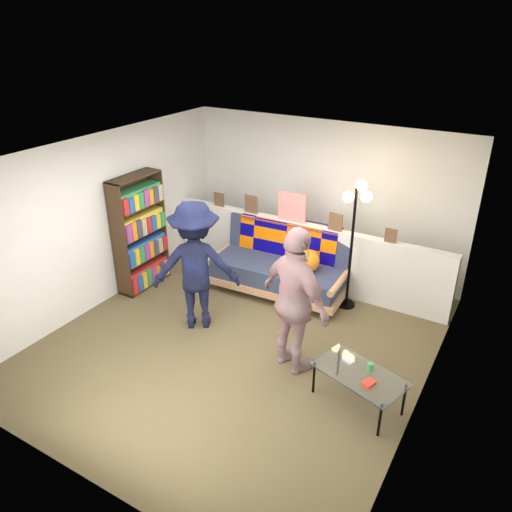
% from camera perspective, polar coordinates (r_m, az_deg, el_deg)
% --- Properties ---
extents(ground, '(5.00, 5.00, 0.00)m').
position_cam_1_polar(ground, '(6.51, -1.81, -9.68)').
color(ground, brown).
rests_on(ground, ground).
extents(room_shell, '(4.60, 5.05, 2.45)m').
position_cam_1_polar(room_shell, '(6.08, 0.34, 5.53)').
color(room_shell, silver).
rests_on(room_shell, ground).
extents(half_wall_ledge, '(4.45, 0.15, 1.00)m').
position_cam_1_polar(half_wall_ledge, '(7.63, 5.34, 0.24)').
color(half_wall_ledge, silver).
rests_on(half_wall_ledge, ground).
extents(ledge_decor, '(2.97, 0.02, 0.45)m').
position_cam_1_polar(ledge_decor, '(7.44, 3.91, 5.28)').
color(ledge_decor, brown).
rests_on(ledge_decor, half_wall_ledge).
extents(futon_sofa, '(2.11, 1.10, 0.89)m').
position_cam_1_polar(futon_sofa, '(7.47, 2.92, -1.02)').
color(futon_sofa, tan).
rests_on(futon_sofa, ground).
extents(bookshelf, '(0.29, 0.87, 1.74)m').
position_cam_1_polar(bookshelf, '(7.62, -13.12, 2.22)').
color(bookshelf, black).
rests_on(bookshelf, ground).
extents(coffee_table, '(1.07, 0.79, 0.50)m').
position_cam_1_polar(coffee_table, '(5.49, 11.76, -13.22)').
color(coffee_table, black).
rests_on(coffee_table, ground).
extents(floor_lamp, '(0.42, 0.32, 1.84)m').
position_cam_1_polar(floor_lamp, '(6.81, 11.28, 3.98)').
color(floor_lamp, black).
rests_on(floor_lamp, ground).
extents(person_left, '(1.30, 1.16, 1.74)m').
position_cam_1_polar(person_left, '(6.46, -6.90, -1.14)').
color(person_left, black).
rests_on(person_left, ground).
extents(person_right, '(1.13, 0.82, 1.78)m').
position_cam_1_polar(person_right, '(5.62, 4.53, -5.25)').
color(person_right, pink).
rests_on(person_right, ground).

